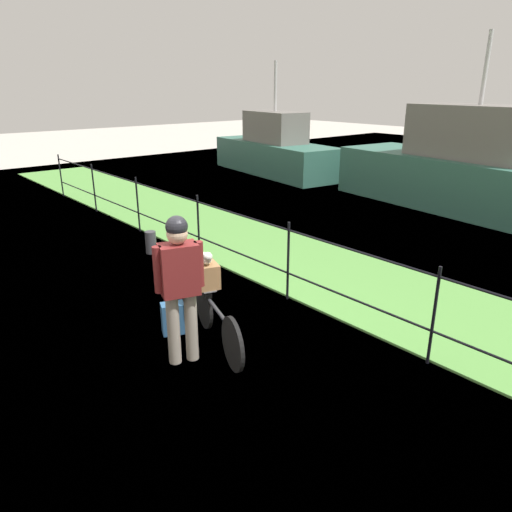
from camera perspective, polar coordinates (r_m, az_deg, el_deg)
name	(u,v)px	position (r m, az deg, el deg)	size (l,w,h in m)	color
ground_plane	(175,341)	(5.98, -9.57, -9.98)	(60.00, 60.00, 0.00)	#B2ADA3
grass_strip	(343,277)	(7.85, 10.27, -2.47)	(27.00, 2.40, 0.03)	#569342
harbor_water	(511,214)	(13.16, 28.11, 4.47)	(30.00, 30.00, 0.00)	#60849E
iron_fence	(288,255)	(6.75, 3.86, 0.11)	(18.04, 0.04, 1.16)	black
bicycle_main	(217,320)	(5.68, -4.71, -7.66)	(1.61, 0.56, 0.61)	black
wooden_crate	(206,275)	(5.84, -6.03, -2.23)	(0.35, 0.28, 0.30)	olive
terrier_dog	(206,258)	(5.74, -6.03, -0.22)	(0.32, 0.22, 0.18)	silver
cyclist_person	(180,278)	(5.14, -9.09, -2.58)	(0.37, 0.52, 1.68)	gray
backpack_on_paving	(173,318)	(6.08, -9.84, -7.31)	(0.28, 0.18, 0.40)	#28517A
mooring_bollard	(151,242)	(9.01, -12.41, 1.61)	(0.20, 0.20, 0.41)	#38383D
moored_boat_near	(470,173)	(12.94, 24.15, 9.06)	(7.17, 2.99, 4.10)	#336656
moored_boat_mid	(275,151)	(17.05, 2.22, 12.40)	(5.57, 2.38, 3.70)	#336656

